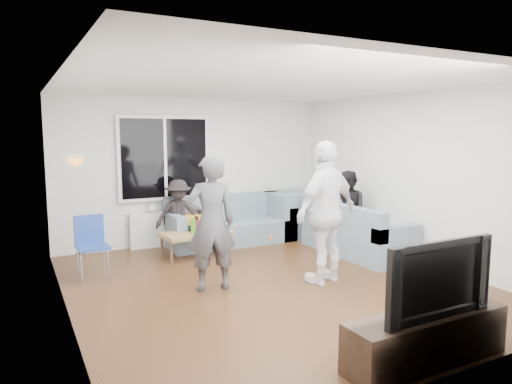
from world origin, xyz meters
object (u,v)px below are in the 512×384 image
coffee_table (197,244)px  spectator_right (348,211)px  sofa_right_section (357,228)px  player_right (327,212)px  side_chair (93,248)px  spectator_back (179,215)px  floor_lamp (77,207)px  tv_console (426,338)px  television (430,276)px  player_left (211,223)px  sofa_back_section (231,220)px

coffee_table → spectator_right: spectator_right is taller
spectator_right → sofa_right_section: bearing=-1.5°
player_right → coffee_table: bearing=-77.6°
side_chair → player_right: 3.21m
player_right → spectator_back: bearing=-80.8°
floor_lamp → tv_console: (2.19, -5.33, -0.56)m
spectator_back → television: size_ratio=1.03×
side_chair → floor_lamp: (0.00, 1.52, 0.35)m
coffee_table → floor_lamp: 2.07m
floor_lamp → television: size_ratio=1.34×
floor_lamp → television: floor_lamp is taller
sofa_right_section → floor_lamp: 4.62m
floor_lamp → television: 5.76m
floor_lamp → player_left: 2.97m
spectator_back → floor_lamp: bearing=173.9°
sofa_right_section → television: television is taller
player_left → tv_console: bearing=117.1°
sofa_back_section → player_right: size_ratio=1.22×
player_right → spectator_back: player_right is taller
sofa_back_section → tv_console: sofa_back_section is taller
television → sofa_right_section: bearing=59.4°
sofa_back_section → side_chair: size_ratio=2.67×
side_chair → television: bearing=-64.3°
player_right → spectator_back: (-1.18, 2.59, -0.34)m
side_chair → spectator_right: 4.10m
player_left → spectator_back: 2.20m
sofa_back_section → television: 4.79m
sofa_right_section → side_chair: bearing=81.3°
side_chair → spectator_back: bearing=28.4°
player_left → tv_console: size_ratio=1.08×
sofa_back_section → player_left: player_left is taller
spectator_right → television: bearing=-30.4°
coffee_table → tv_console: (0.53, -4.25, 0.02)m
sofa_right_section → coffee_table: bearing=66.1°
player_right → television: (-0.54, -2.21, -0.17)m
player_left → spectator_right: size_ratio=1.27×
player_right → television: size_ratio=1.62×
floor_lamp → spectator_right: bearing=-25.3°
coffee_table → television: (0.53, -4.25, 0.58)m
floor_lamp → sofa_right_section: bearing=-27.8°
floor_lamp → spectator_right: size_ratio=1.15×
player_left → tv_console: 2.87m
coffee_table → spectator_right: 2.59m
coffee_table → player_right: (1.07, -2.04, 0.74)m
player_right → floor_lamp: bearing=-64.1°
sofa_back_section → player_left: size_ratio=1.33×
player_left → sofa_right_section: bearing=-161.2°
spectator_back → tv_console: 4.86m
side_chair → tv_console: bearing=-64.3°
spectator_back → spectator_right: bearing=-16.4°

